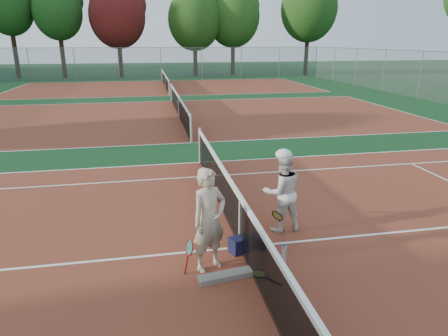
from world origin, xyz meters
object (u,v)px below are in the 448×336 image
(racket_black_held, at_px, (277,223))
(racket_spare, at_px, (259,274))
(net_main, at_px, (240,222))
(player_a, at_px, (209,220))
(racket_red, at_px, (190,256))
(water_bottle, at_px, (284,254))
(sports_bag_navy, at_px, (240,245))
(player_b, at_px, (282,192))
(sports_bag_purple, at_px, (259,242))

(racket_black_held, xyz_separation_m, racket_spare, (-0.72, -1.27, -0.25))
(net_main, xyz_separation_m, racket_black_held, (0.82, 0.35, -0.25))
(player_a, height_order, racket_black_held, player_a)
(racket_red, distance_m, water_bottle, 1.63)
(racket_red, distance_m, racket_black_held, 2.07)
(sports_bag_navy, height_order, water_bottle, water_bottle)
(net_main, bearing_deg, player_b, 30.35)
(sports_bag_purple, bearing_deg, racket_red, -156.11)
(net_main, xyz_separation_m, player_b, (0.97, 0.57, 0.30))
(water_bottle, bearing_deg, racket_red, -179.21)
(player_b, relative_size, water_bottle, 5.39)
(racket_spare, bearing_deg, racket_red, 41.26)
(net_main, height_order, racket_red, net_main)
(player_b, relative_size, racket_red, 2.73)
(racket_black_held, distance_m, sports_bag_navy, 1.00)
(player_b, xyz_separation_m, racket_red, (-1.97, -1.22, -0.51))
(sports_bag_navy, bearing_deg, racket_red, -152.06)
(racket_black_held, bearing_deg, sports_bag_purple, 1.65)
(player_a, height_order, sports_bag_navy, player_a)
(racket_red, relative_size, water_bottle, 1.98)
(player_b, relative_size, racket_spare, 2.70)
(water_bottle, bearing_deg, player_b, 73.94)
(net_main, distance_m, racket_spare, 1.05)
(player_b, xyz_separation_m, sports_bag_purple, (-0.63, -0.63, -0.69))
(racket_spare, bearing_deg, sports_bag_navy, -24.89)
(racket_spare, height_order, water_bottle, water_bottle)
(player_a, relative_size, water_bottle, 5.83)
(sports_bag_purple, bearing_deg, sports_bag_navy, -167.66)
(player_a, bearing_deg, racket_red, 167.53)
(racket_black_held, height_order, sports_bag_navy, racket_black_held)
(player_b, distance_m, water_bottle, 1.41)
(player_a, relative_size, racket_red, 2.95)
(water_bottle, bearing_deg, sports_bag_navy, 143.75)
(water_bottle, bearing_deg, player_a, 176.75)
(sports_bag_navy, distance_m, water_bottle, 0.82)
(player_b, relative_size, racket_black_held, 3.07)
(racket_black_held, relative_size, racket_spare, 0.88)
(racket_black_held, xyz_separation_m, water_bottle, (-0.19, -0.98, -0.11))
(player_a, bearing_deg, racket_spare, -53.92)
(net_main, height_order, sports_bag_purple, net_main)
(player_a, height_order, player_b, player_a)
(sports_bag_purple, bearing_deg, racket_spare, -105.43)
(racket_black_held, bearing_deg, racket_red, -10.02)
(player_b, height_order, water_bottle, player_b)
(racket_spare, bearing_deg, player_a, 29.22)
(player_b, xyz_separation_m, racket_spare, (-0.87, -1.49, -0.79))
(player_a, xyz_separation_m, racket_spare, (0.75, -0.37, -0.86))
(player_a, xyz_separation_m, sports_bag_navy, (0.62, 0.41, -0.73))
(net_main, xyz_separation_m, player_a, (-0.65, -0.56, 0.36))
(racket_spare, height_order, sports_bag_navy, sports_bag_navy)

